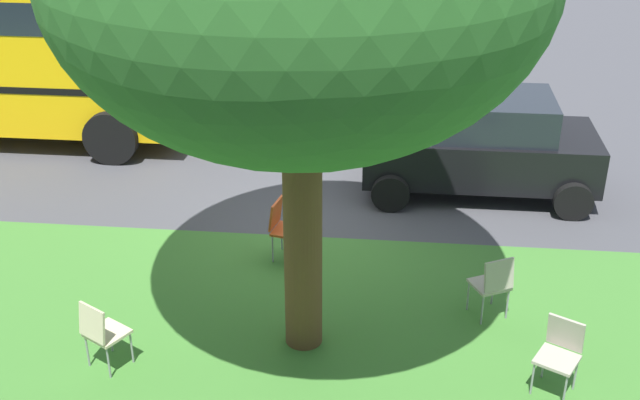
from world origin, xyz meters
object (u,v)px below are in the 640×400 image
Objects in this scene: chair_2 at (560,350)px; chair_3 at (283,225)px; chair_5 at (101,330)px; parked_car at (482,144)px; chair_4 at (493,282)px.

chair_3 is at bearing -36.55° from chair_2.
chair_3 is 1.00× the size of chair_5.
chair_3 and chair_5 have the same top height.
chair_5 is 6.87m from parked_car.
parked_car reaches higher than chair_3.
chair_3 is 1.00× the size of chair_4.
chair_3 is at bearing 40.12° from parked_car.
parked_car is (-2.91, -2.45, 0.32)m from chair_3.
chair_3 is 3.82m from parked_car.
chair_5 is (1.68, 2.65, 0.00)m from chair_3.
chair_2 is 1.43m from chair_4.
chair_3 is 3.03m from chair_4.
parked_car is (0.47, -4.95, 0.32)m from chair_2.
chair_4 is at bearing 88.00° from parked_car.
parked_car is (-0.13, -3.66, 0.32)m from chair_4.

